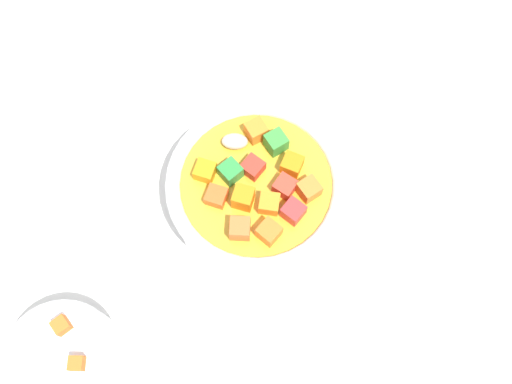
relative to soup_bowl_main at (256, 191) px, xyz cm
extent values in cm
cube|color=silver|center=(-0.01, 0.01, -4.19)|extent=(140.00, 140.00, 2.00)
cylinder|color=white|center=(-0.01, 0.01, -0.81)|extent=(15.51, 15.51, 4.77)
torus|color=white|center=(-0.01, 0.01, 1.95)|extent=(15.86, 15.86, 1.28)
cylinder|color=gold|center=(-0.01, 0.01, 1.77)|extent=(13.30, 13.30, 0.40)
cube|color=orange|center=(-1.44, -1.42, 2.97)|extent=(2.26, 2.26, 1.99)
cube|color=orange|center=(-4.12, 1.83, 2.63)|extent=(2.29, 2.29, 1.32)
cube|color=red|center=(2.27, -1.11, 2.67)|extent=(2.35, 2.35, 1.41)
cube|color=orange|center=(-2.28, -3.98, 2.87)|extent=(2.05, 2.05, 1.80)
cube|color=green|center=(2.49, 3.01, 2.87)|extent=(2.12, 2.12, 1.79)
cube|color=#E85A24|center=(-3.64, -0.63, 2.56)|extent=(2.29, 2.29, 1.17)
cube|color=red|center=(0.02, 1.26, 2.63)|extent=(2.34, 2.34, 1.31)
ellipsoid|color=beige|center=(-1.00, 4.06, 2.54)|extent=(2.63, 2.04, 1.14)
cube|color=orange|center=(3.36, 0.70, 2.73)|extent=(2.33, 2.33, 1.51)
cube|color=orange|center=(0.62, -2.32, 2.68)|extent=(2.16, 2.16, 1.41)
cube|color=orange|center=(4.22, -1.84, 2.76)|extent=(2.15, 2.15, 1.58)
cube|color=red|center=(2.41, -3.47, 2.76)|extent=(2.34, 2.34, 1.58)
cube|color=orange|center=(-0.18, -4.78, 2.81)|extent=(2.33, 2.33, 1.68)
cube|color=#2B8739|center=(-1.99, 1.21, 2.79)|extent=(2.25, 2.25, 1.64)
cube|color=orange|center=(1.05, 4.55, 2.79)|extent=(2.08, 2.08, 1.65)
cylinder|color=silver|center=(3.17, 20.53, -2.84)|extent=(11.98, 9.75, 0.70)
ellipsoid|color=silver|center=(-8.64, 11.12, -2.69)|extent=(4.21, 4.07, 1.01)
cylinder|color=white|center=(-18.90, -10.73, -1.52)|extent=(9.62, 9.62, 3.35)
torus|color=white|center=(-18.90, -10.73, 0.34)|extent=(9.72, 9.72, 0.77)
cube|color=orange|center=(-18.25, -8.16, 0.78)|extent=(1.66, 1.66, 1.25)
cube|color=orange|center=(-17.40, -11.43, 0.74)|extent=(1.42, 1.42, 1.17)
camera|label=1|loc=(-4.02, -17.49, 48.93)|focal=40.54mm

